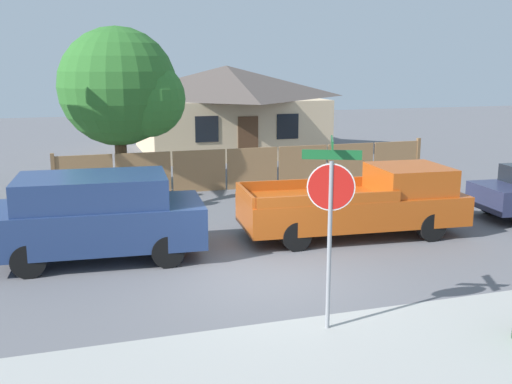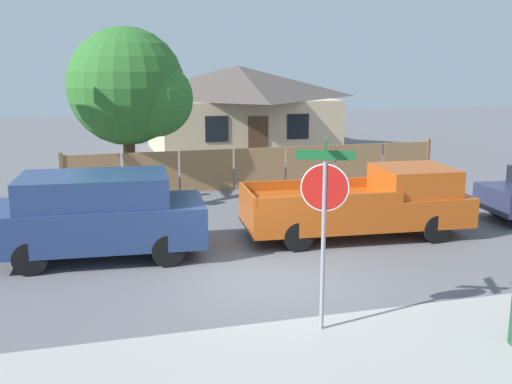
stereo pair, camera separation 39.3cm
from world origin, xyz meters
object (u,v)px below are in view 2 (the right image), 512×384
Objects in this scene: oak_tree at (132,89)px; orange_pickup at (366,204)px; red_suv at (100,213)px; stop_sign at (324,203)px; house at (238,107)px.

oak_tree reaches higher than orange_pickup.
red_suv is 6.41m from orange_pickup.
orange_pickup is 5.78m from stop_sign.
oak_tree is 9.20m from orange_pickup.
house is 2.80× the size of stop_sign.
oak_tree is 12.20m from stop_sign.
oak_tree is 1.74× the size of stop_sign.
house reaches higher than red_suv.
red_suv is (-6.89, -15.20, -1.13)m from house.
orange_pickup is (-0.48, -15.22, -1.31)m from house.
stop_sign is (-3.05, -4.74, 1.29)m from orange_pickup.
stop_sign is at bearing -80.39° from oak_tree.
stop_sign reaches higher than red_suv.
oak_tree reaches higher than red_suv.
oak_tree is 7.71m from red_suv.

